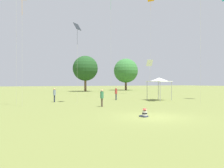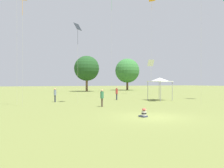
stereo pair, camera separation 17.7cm
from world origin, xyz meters
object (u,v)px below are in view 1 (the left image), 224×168
(canopy_tent, at_px, (159,80))
(distant_tree_0, at_px, (85,68))
(seated_toddler, at_px, (144,113))
(person_standing_2, at_px, (54,94))
(kite_2, at_px, (151,1))
(person_standing_3, at_px, (116,92))
(distant_tree_1, at_px, (126,71))
(person_standing_1, at_px, (102,96))
(kite_0, at_px, (22,1))
(kite_4, at_px, (77,29))
(kite_6, at_px, (111,2))
(kite_7, at_px, (150,63))

(canopy_tent, distance_m, distant_tree_0, 32.63)
(seated_toddler, distance_m, person_standing_2, 14.15)
(canopy_tent, bearing_deg, kite_2, 58.23)
(person_standing_3, bearing_deg, distant_tree_1, 158.61)
(distant_tree_1, bearing_deg, person_standing_3, -121.78)
(person_standing_1, height_order, distant_tree_1, distant_tree_1)
(seated_toddler, height_order, distant_tree_0, distant_tree_0)
(kite_0, bearing_deg, kite_4, -111.78)
(person_standing_2, bearing_deg, kite_6, 36.74)
(person_standing_1, distance_m, kite_0, 11.63)
(person_standing_2, bearing_deg, person_standing_3, 10.43)
(person_standing_1, xyz_separation_m, canopy_tent, (9.64, 3.76, 1.64))
(canopy_tent, xyz_separation_m, kite_2, (7.17, 11.58, 15.13))
(seated_toddler, relative_size, person_standing_3, 0.35)
(person_standing_1, bearing_deg, person_standing_2, 65.16)
(canopy_tent, bearing_deg, kite_0, -178.88)
(kite_0, height_order, kite_4, kite_0)
(seated_toddler, bearing_deg, person_standing_1, 76.05)
(kite_4, relative_size, kite_7, 1.30)
(person_standing_2, xyz_separation_m, person_standing_3, (7.85, -0.34, 0.02))
(seated_toddler, bearing_deg, kite_7, 39.24)
(person_standing_1, height_order, kite_7, kite_7)
(person_standing_1, height_order, distant_tree_0, distant_tree_0)
(canopy_tent, bearing_deg, seated_toddler, -132.26)
(person_standing_2, height_order, distant_tree_1, distant_tree_1)
(person_standing_2, height_order, canopy_tent, canopy_tent)
(seated_toddler, bearing_deg, distant_tree_1, 47.35)
(kite_0, bearing_deg, distant_tree_1, -75.33)
(person_standing_2, bearing_deg, distant_tree_1, 62.13)
(distant_tree_0, bearing_deg, kite_6, -100.71)
(kite_0, distance_m, distant_tree_1, 49.22)
(person_standing_2, distance_m, kite_2, 27.22)
(person_standing_3, xyz_separation_m, distant_tree_1, (20.85, 33.65, 5.06))
(person_standing_3, height_order, kite_7, kite_7)
(person_standing_2, height_order, kite_4, kite_4)
(kite_4, height_order, distant_tree_0, distant_tree_0)
(kite_7, bearing_deg, kite_4, 79.84)
(canopy_tent, height_order, kite_0, kite_0)
(seated_toddler, relative_size, distant_tree_1, 0.06)
(kite_6, xyz_separation_m, kite_7, (10.99, 5.24, -8.37))
(person_standing_2, xyz_separation_m, distant_tree_1, (28.70, 33.31, 5.08))
(kite_7, bearing_deg, canopy_tent, 105.88)
(distant_tree_0, bearing_deg, person_standing_1, -107.01)
(person_standing_1, relative_size, person_standing_3, 0.98)
(distant_tree_1, bearing_deg, distant_tree_0, -164.34)
(canopy_tent, height_order, kite_7, kite_7)
(kite_2, bearing_deg, canopy_tent, 155.25)
(kite_0, distance_m, kite_7, 27.44)
(person_standing_3, height_order, kite_6, kite_6)
(kite_2, xyz_separation_m, distant_tree_0, (-5.75, 20.83, -11.65))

